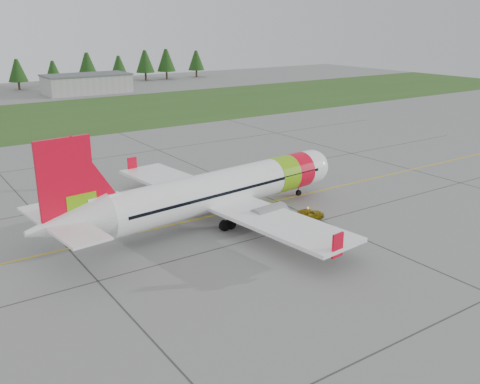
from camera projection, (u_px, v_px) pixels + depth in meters
ground at (246, 241)px, 52.53m from camera, size 320.00×320.00×0.00m
aircraft at (218, 191)px, 57.34m from camera, size 37.47×34.74×11.36m
follow_me_car at (308, 204)px, 57.65m from camera, size 1.41×1.61×3.67m
grass_strip at (32, 119)px, 116.99m from camera, size 320.00×50.00×0.03m
taxi_guideline at (204, 217)px, 58.81m from camera, size 120.00×0.25×0.02m
hangar_east at (87, 84)px, 157.90m from camera, size 24.00×12.00×5.20m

